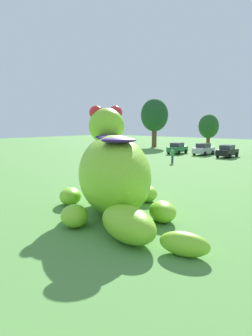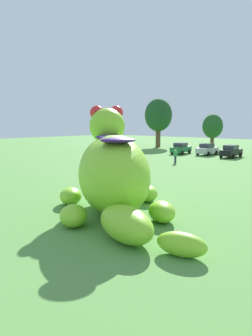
# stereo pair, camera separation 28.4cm
# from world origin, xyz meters

# --- Properties ---
(ground_plane) EXTENTS (160.00, 160.00, 0.00)m
(ground_plane) POSITION_xyz_m (0.00, 0.00, 0.00)
(ground_plane) COLOR #568E42
(giant_inflatable_creature) EXTENTS (10.85, 8.06, 5.81)m
(giant_inflatable_creature) POSITION_xyz_m (1.28, -0.80, 2.12)
(giant_inflatable_creature) COLOR #8CD12D
(giant_inflatable_creature) RESTS_ON ground
(car_green) EXTENTS (2.25, 4.25, 1.72)m
(car_green) POSITION_xyz_m (-13.41, 29.21, 0.86)
(car_green) COLOR #1E7238
(car_green) RESTS_ON ground
(car_silver) EXTENTS (1.98, 4.12, 1.72)m
(car_silver) POSITION_xyz_m (-9.54, 30.31, 0.86)
(car_silver) COLOR #B7BABF
(car_silver) RESTS_ON ground
(car_black) EXTENTS (2.02, 4.14, 1.72)m
(car_black) POSITION_xyz_m (-5.45, 29.39, 0.86)
(car_black) COLOR black
(car_black) RESTS_ON ground
(tree_far_left) EXTENTS (5.34, 5.34, 9.49)m
(tree_far_left) POSITION_xyz_m (-24.49, 38.43, 6.20)
(tree_far_left) COLOR brown
(tree_far_left) RESTS_ON ground
(tree_left) EXTENTS (3.55, 3.55, 6.29)m
(tree_left) POSITION_xyz_m (-13.41, 39.50, 4.12)
(tree_left) COLOR brown
(tree_left) RESTS_ON ground
(spectator_mid_field) EXTENTS (0.38, 0.26, 1.71)m
(spectator_mid_field) POSITION_xyz_m (-7.81, 19.10, 0.85)
(spectator_mid_field) COLOR #2D334C
(spectator_mid_field) RESTS_ON ground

